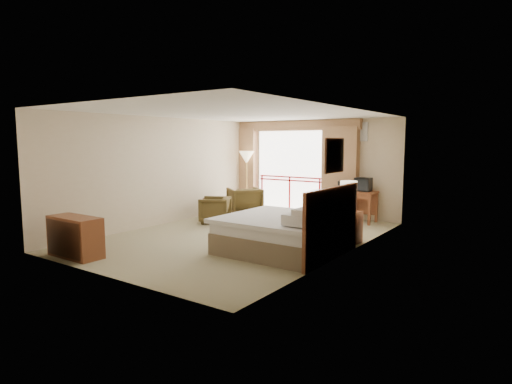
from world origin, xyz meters
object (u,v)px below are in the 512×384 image
Objects in this scene: wastebasket at (325,217)px; side_table at (212,205)px; bed at (285,232)px; dresser at (75,237)px; armchair_far at (245,216)px; table_lamp at (349,188)px; desk at (353,197)px; armchair_near at (215,223)px; floor_lamp at (247,159)px; nightstand at (347,227)px; tv at (363,185)px.

wastebasket is 3.08m from side_table.
bed reaches higher than dresser.
armchair_far is 1.03m from side_table.
table_lamp is 0.48× the size of desk.
floor_lamp reaches higher than armchair_near.
armchair_far is 1.19× the size of armchair_near.
floor_lamp is 1.63× the size of dresser.
table_lamp is at bearing 42.73° from dresser.
desk is at bearing 28.49° from side_table.
armchair_near is (-3.69, 0.12, -1.14)m from table_lamp.
floor_lamp is at bearing -109.05° from armchair_far.
nightstand is 3.71m from armchair_near.
side_table is (-3.31, -1.80, -0.26)m from desk.
nightstand reaches higher than armchair_far.
wastebasket is (-1.39, 1.89, -0.19)m from nightstand.
tv is at bearing 25.69° from side_table.
floor_lamp is at bearing 171.71° from wastebasket.
dresser reaches higher than wastebasket.
armchair_near is at bearing -75.60° from floor_lamp.
side_table is (-4.18, 0.62, 0.05)m from nightstand.
desk is 3.67m from armchair_near.
table_lamp is at bearing 94.42° from nightstand.
desk is at bearing 169.45° from tv.
floor_lamp is (-3.55, 3.62, 1.18)m from bed.
desk is 6.83m from dresser.
bed is 3.37m from armchair_near.
side_table is 2.05m from floor_lamp.
wastebasket is 3.21m from floor_lamp.
side_table reaches higher than wastebasket.
nightstand is 1.70× the size of tv.
bed is 3.29m from wastebasket.
armchair_near is at bearing -143.17° from desk.
bed reaches higher than armchair_far.
dresser reaches higher than armchair_far.
nightstand is at bearing -75.62° from tv.
bed reaches higher than desk.
floor_lamp reaches higher than side_table.
dresser is (-3.07, -6.17, -0.63)m from tv.
dresser is (0.05, -3.98, 0.37)m from armchair_near.
desk is at bearing 100.04° from armchair_near.
armchair_far is (-3.11, -0.92, -0.99)m from tv.
armchair_far is (-2.30, -0.45, -0.14)m from wastebasket.
armchair_near is 0.77m from side_table.
floor_lamp reaches higher than dresser.
side_table is at bearing -153.45° from tv.
dresser is (-3.64, -3.86, -0.77)m from table_lamp.
wastebasket is 0.38× the size of armchair_near.
desk is at bearing 147.22° from armchair_far.
dresser is (0.60, -6.12, -1.18)m from floor_lamp.
table_lamp is 0.34× the size of floor_lamp.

